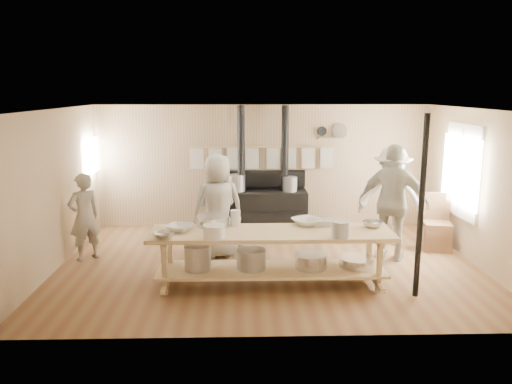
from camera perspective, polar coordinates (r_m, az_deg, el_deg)
ground at (r=8.53m, az=1.39°, el=-8.30°), size 7.00×7.00×0.00m
room_shell at (r=8.12m, az=1.44°, el=2.53°), size 7.00×7.00×7.00m
window_right at (r=9.55m, az=22.53°, el=2.27°), size 0.09×1.50×1.65m
left_opening at (r=10.53m, az=-18.30°, el=3.92°), size 0.00×0.90×0.90m
stove at (r=10.41m, az=0.77°, el=-1.62°), size 1.90×0.75×2.60m
towel_rail at (r=10.50m, az=0.75°, el=4.22°), size 3.00×0.04×0.47m
back_wall_shelf at (r=10.65m, az=8.71°, el=6.63°), size 0.63×0.14×0.32m
prep_table at (r=7.51m, az=1.69°, el=-6.91°), size 3.60×0.90×0.85m
support_post at (r=7.28m, az=18.35°, el=-1.72°), size 0.08×0.08×2.60m
cook_far_left at (r=9.07m, az=-19.04°, el=-2.69°), size 0.66×0.64×1.52m
cook_left at (r=9.12m, az=-4.62°, el=-1.62°), size 0.93×0.80×1.65m
cook_center at (r=8.69m, az=-4.35°, el=-1.65°), size 1.02×0.81×1.83m
cook_right at (r=8.84m, az=15.43°, el=-1.20°), size 1.28×0.93×2.01m
cook_by_window at (r=9.73m, az=15.22°, el=-0.45°), size 1.36×1.02×1.88m
chair at (r=9.83m, az=19.91°, el=-4.44°), size 0.56×0.56×1.03m
bowl_white_a at (r=7.50m, az=-8.66°, el=-4.04°), size 0.48×0.48×0.09m
bowl_steel_a at (r=7.15m, az=-10.55°, el=-4.89°), size 0.42×0.42×0.09m
bowl_white_b at (r=7.76m, az=5.81°, el=-3.39°), size 0.59×0.59×0.11m
bowl_steel_b at (r=7.81m, az=13.16°, el=-3.61°), size 0.32×0.32×0.09m
roasting_pan at (r=7.80m, az=7.39°, el=-3.43°), size 0.40×0.28×0.09m
mixing_bowl_large at (r=7.71m, az=-4.97°, el=-3.27°), size 0.62×0.62×0.16m
bucket_galv at (r=7.18m, az=9.56°, el=-4.21°), size 0.32×0.32×0.23m
deep_bowl_enamel at (r=7.06m, az=-4.83°, el=-4.53°), size 0.31×0.31×0.19m
pitcher at (r=7.68m, az=-2.36°, el=-2.98°), size 0.17×0.17×0.24m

